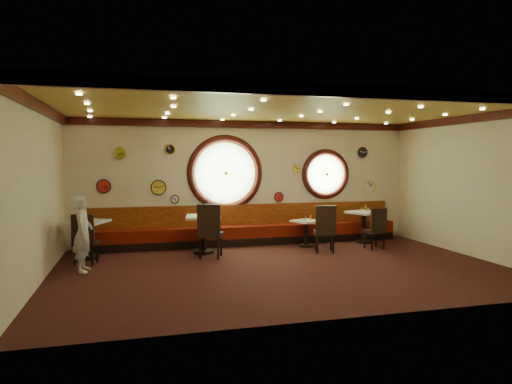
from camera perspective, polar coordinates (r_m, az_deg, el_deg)
name	(u,v)px	position (r m, az deg, el deg)	size (l,w,h in m)	color
floor	(283,268)	(9.35, 3.37, -9.50)	(9.00, 6.00, 0.00)	black
ceiling	(283,109)	(9.15, 3.45, 10.37)	(9.00, 6.00, 0.02)	gold
wall_back	(247,182)	(12.00, -1.07, 1.21)	(9.00, 0.02, 3.20)	beige
wall_front	(352,203)	(6.34, 11.90, -1.36)	(9.00, 0.02, 3.20)	beige
wall_left	(38,194)	(8.82, -25.60, -0.18)	(0.02, 6.00, 3.20)	beige
wall_right	(473,186)	(11.35, 25.53, 0.67)	(0.02, 6.00, 3.20)	beige
molding_back	(248,124)	(11.97, -1.02, 8.44)	(9.00, 0.10, 0.18)	black
molding_front	(352,91)	(6.43, 11.89, 12.21)	(9.00, 0.10, 0.18)	black
molding_left	(38,106)	(8.84, -25.57, 9.63)	(0.10, 6.00, 0.18)	black
molding_right	(474,118)	(11.34, 25.57, 8.30)	(0.10, 6.00, 0.18)	black
banquette_base	(250,241)	(11.89, -0.74, -6.09)	(8.00, 0.55, 0.20)	black
banquette_seat	(250,231)	(11.85, -0.74, -4.90)	(8.00, 0.55, 0.30)	#5C1107
banquette_back	(248,215)	(12.01, -1.00, -2.85)	(8.00, 0.10, 0.55)	#640B07
porthole_left_glass	(225,173)	(11.85, -3.89, 2.38)	(1.66, 1.66, 0.02)	#93D07D
porthole_left_frame	(225,173)	(11.84, -3.87, 2.38)	(1.98, 1.98, 0.18)	black
porthole_left_ring	(225,173)	(11.81, -3.85, 2.38)	(1.61, 1.61, 0.03)	yellow
porthole_right_glass	(325,174)	(12.69, 8.64, 2.23)	(1.10, 1.10, 0.02)	#93D07D
porthole_right_frame	(325,174)	(12.67, 8.67, 2.22)	(1.38, 1.38, 0.18)	black
porthole_right_ring	(326,174)	(12.64, 8.72, 2.22)	(1.09, 1.09, 0.03)	yellow
wall_clock_0	(296,169)	(12.34, 5.08, 2.90)	(0.22, 0.22, 0.03)	#D1DC49
wall_clock_1	(370,186)	(13.26, 14.04, 0.71)	(0.34, 0.34, 0.03)	silver
wall_clock_2	(158,188)	(11.63, -12.10, 0.55)	(0.36, 0.36, 0.03)	gold
wall_clock_3	(362,152)	(13.13, 13.16, 4.84)	(0.28, 0.28, 0.03)	black
wall_clock_4	(175,199)	(11.68, -10.11, -0.89)	(0.20, 0.20, 0.03)	silver
wall_clock_5	(170,149)	(11.63, -10.68, 5.25)	(0.24, 0.24, 0.03)	black
wall_clock_6	(104,186)	(11.64, -18.50, 0.68)	(0.32, 0.32, 0.03)	#B51D12
wall_clock_7	(120,153)	(11.61, -16.61, 4.66)	(0.26, 0.26, 0.03)	#88AE22
wall_clock_8	(279,197)	(12.21, 2.85, -0.62)	(0.24, 0.24, 0.03)	red
table_a	(87,235)	(10.79, -20.32, -5.03)	(1.02, 1.02, 0.85)	black
table_b	(204,229)	(10.81, -6.56, -4.68)	(0.91, 0.91, 0.88)	black
table_c	(306,230)	(11.62, 6.29, -4.74)	(0.80, 0.80, 0.67)	black
table_d	(365,223)	(12.43, 13.41, -3.79)	(0.98, 0.98, 0.83)	black
chair_a	(84,236)	(10.14, -20.68, -5.16)	(0.52, 0.52, 0.66)	black
chair_b	(210,227)	(10.16, -5.81, -4.41)	(0.65, 0.65, 0.76)	black
chair_c	(325,226)	(10.85, 8.64, -4.19)	(0.58, 0.58, 0.70)	black
chair_d	(376,226)	(11.55, 14.82, -4.11)	(0.45, 0.45, 0.63)	black
condiment_a_salt	(85,218)	(10.77, -20.60, -3.11)	(0.03, 0.03, 0.09)	silver
condiment_b_salt	(199,213)	(10.85, -7.14, -2.68)	(0.03, 0.03, 0.09)	silver
condiment_c_salt	(305,218)	(11.59, 6.20, -3.28)	(0.04, 0.04, 0.10)	silver
condiment_d_salt	(362,209)	(12.42, 13.07, -2.10)	(0.04, 0.04, 0.11)	#B8B8BC
condiment_a_pepper	(87,219)	(10.69, -20.33, -3.15)	(0.03, 0.03, 0.09)	silver
condiment_b_pepper	(205,213)	(10.75, -6.42, -2.67)	(0.04, 0.04, 0.11)	silver
condiment_c_pepper	(306,219)	(11.55, 6.25, -3.35)	(0.03, 0.03, 0.09)	#B9B9BE
condiment_d_pepper	(368,210)	(12.32, 13.82, -2.17)	(0.04, 0.04, 0.11)	silver
condiment_a_bottle	(93,217)	(10.80, -19.66, -2.95)	(0.04, 0.04, 0.14)	gold
condiment_b_bottle	(207,212)	(10.87, -6.14, -2.46)	(0.05, 0.05, 0.16)	gold
condiment_c_bottle	(310,217)	(11.68, 6.83, -3.13)	(0.04, 0.04, 0.14)	gold
condiment_d_bottle	(365,208)	(12.55, 13.50, -1.92)	(0.05, 0.05, 0.17)	gold
waiter	(83,233)	(9.55, -20.82, -4.82)	(0.56, 0.36, 1.52)	silver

